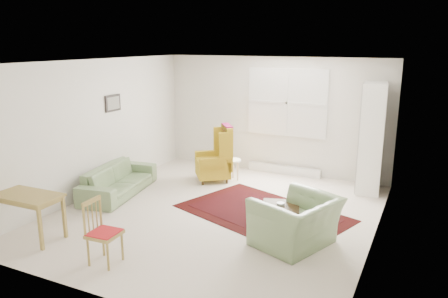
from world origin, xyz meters
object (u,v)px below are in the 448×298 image
at_px(cabinet, 372,138).
at_px(desk_chair, 104,232).
at_px(stool, 233,169).
at_px(desk, 27,216).
at_px(wingback_chair, 213,153).
at_px(coffee_table, 280,219).
at_px(sofa, 118,175).
at_px(armchair, 296,217).

relative_size(cabinet, desk_chair, 2.43).
xyz_separation_m(stool, cabinet, (2.63, 0.54, 0.82)).
bearing_deg(desk_chair, stool, -3.49).
xyz_separation_m(desk, desk_chair, (1.53, -0.10, 0.09)).
distance_m(wingback_chair, stool, 0.56).
height_order(coffee_table, desk_chair, desk_chair).
distance_m(wingback_chair, coffee_table, 2.79).
xyz_separation_m(wingback_chair, desk, (-1.19, -3.58, -0.25)).
bearing_deg(desk_chair, coffee_table, -46.27).
height_order(wingback_chair, coffee_table, wingback_chair).
xyz_separation_m(wingback_chair, cabinet, (2.98, 0.78, 0.45)).
relative_size(stool, desk, 0.41).
bearing_deg(sofa, coffee_table, -105.96).
height_order(cabinet, desk_chair, cabinet).
height_order(wingback_chair, cabinet, cabinet).
bearing_deg(desk_chair, cabinet, -33.91).
bearing_deg(stool, coffee_table, -49.92).
height_order(cabinet, desk, cabinet).
bearing_deg(coffee_table, sofa, 174.27).
relative_size(sofa, desk, 1.74).
height_order(coffee_table, cabinet, cabinet).
xyz_separation_m(armchair, desk, (-3.59, -1.47, -0.09)).
bearing_deg(sofa, desk_chair, -154.78).
height_order(wingback_chair, desk, wingback_chair).
bearing_deg(desk, coffee_table, 28.36).
distance_m(cabinet, desk, 6.07).
xyz_separation_m(sofa, desk_chair, (1.57, -2.20, 0.05)).
bearing_deg(armchair, desk_chair, -31.49).
bearing_deg(cabinet, stool, -174.52).
relative_size(armchair, coffee_table, 2.00).
bearing_deg(wingback_chair, desk_chair, -32.21).
relative_size(desk, desk_chair, 1.24).
relative_size(coffee_table, stool, 1.23).
relative_size(coffee_table, desk_chair, 0.64).
bearing_deg(desk, sofa, 90.97).
xyz_separation_m(coffee_table, cabinet, (0.90, 2.60, 0.82)).
relative_size(wingback_chair, desk, 1.10).
bearing_deg(armchair, sofa, -78.62).
xyz_separation_m(stool, desk_chair, (-0.01, -3.92, 0.21)).
bearing_deg(wingback_chair, coffee_table, 11.28).
distance_m(coffee_table, desk_chair, 2.56).
bearing_deg(coffee_table, desk_chair, -132.90).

